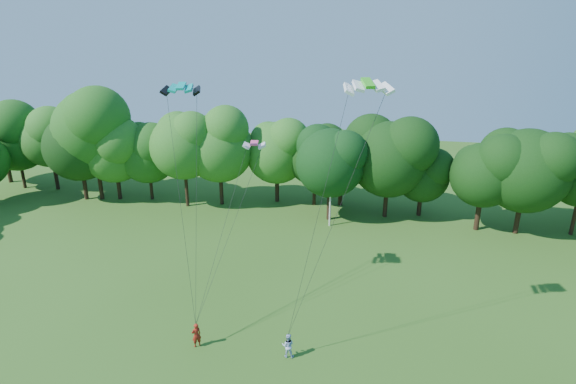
# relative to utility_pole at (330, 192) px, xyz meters

# --- Properties ---
(utility_pole) EXTENTS (1.51, 0.33, 7.57)m
(utility_pole) POSITION_rel_utility_pole_xyz_m (0.00, 0.00, 0.00)
(utility_pole) COLOR beige
(utility_pole) RESTS_ON ground
(kite_flyer_left) EXTENTS (0.75, 0.74, 1.75)m
(kite_flyer_left) POSITION_rel_utility_pole_xyz_m (-6.21, -22.38, -3.03)
(kite_flyer_left) COLOR maroon
(kite_flyer_left) RESTS_ON ground
(kite_flyer_right) EXTENTS (0.85, 0.67, 1.68)m
(kite_flyer_right) POSITION_rel_utility_pole_xyz_m (-0.03, -22.13, -3.07)
(kite_flyer_right) COLOR #A6BAE7
(kite_flyer_right) RESTS_ON ground
(kite_teal) EXTENTS (2.74, 1.66, 0.48)m
(kite_teal) POSITION_rel_utility_pole_xyz_m (-8.43, -17.10, 12.64)
(kite_teal) COLOR #059E9A
(kite_teal) RESTS_ON ground
(kite_green) EXTENTS (2.93, 2.03, 0.55)m
(kite_green) POSITION_rel_utility_pole_xyz_m (4.04, -19.93, 13.31)
(kite_green) COLOR green
(kite_green) RESTS_ON ground
(kite_pink) EXTENTS (1.88, 1.15, 0.27)m
(kite_pink) POSITION_rel_utility_pole_xyz_m (-4.48, -13.47, 8.13)
(kite_pink) COLOR #F64488
(kite_pink) RESTS_ON ground
(tree_back_west) EXTENTS (10.43, 10.43, 15.17)m
(tree_back_west) POSITION_rel_utility_pole_xyz_m (-29.81, 2.73, 5.57)
(tree_back_west) COLOR #311F13
(tree_back_west) RESTS_ON ground
(tree_back_center) EXTENTS (8.39, 8.39, 12.20)m
(tree_back_center) POSITION_rel_utility_pole_xyz_m (-0.33, 1.85, 3.71)
(tree_back_center) COLOR #332413
(tree_back_center) RESTS_ON ground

